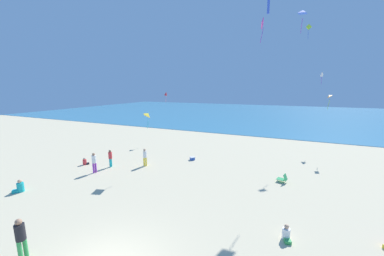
{
  "coord_description": "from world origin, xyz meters",
  "views": [
    {
      "loc": [
        5.65,
        -4.85,
        6.63
      ],
      "look_at": [
        0.0,
        8.07,
        4.04
      ],
      "focal_mm": 20.22,
      "sensor_mm": 36.0,
      "label": 1
    }
  ],
  "objects_px": {
    "beach_chair_far_right": "(283,178)",
    "cooler_box": "(192,158)",
    "kite_magenta": "(262,24)",
    "person_0": "(20,187)",
    "kite_white": "(322,74)",
    "kite_orange": "(329,96)",
    "kite_blue": "(303,12)",
    "person_1": "(21,236)",
    "person_7": "(110,157)",
    "person_4": "(286,234)",
    "kite_yellow": "(148,115)",
    "kite_lime": "(309,28)",
    "kite_red": "(166,94)",
    "person_3": "(94,161)",
    "person_5": "(85,162)",
    "person_6": "(145,156)"
  },
  "relations": [
    {
      "from": "beach_chair_far_right",
      "to": "cooler_box",
      "type": "xyz_separation_m",
      "value": [
        -7.9,
        1.89,
        -0.15
      ]
    },
    {
      "from": "person_3",
      "to": "person_7",
      "type": "xyz_separation_m",
      "value": [
        0.22,
        1.5,
        -0.08
      ]
    },
    {
      "from": "kite_magenta",
      "to": "kite_blue",
      "type": "distance_m",
      "value": 4.82
    },
    {
      "from": "kite_orange",
      "to": "kite_blue",
      "type": "xyz_separation_m",
      "value": [
        -3.09,
        -5.36,
        6.37
      ]
    },
    {
      "from": "person_3",
      "to": "person_1",
      "type": "bearing_deg",
      "value": -49.08
    },
    {
      "from": "beach_chair_far_right",
      "to": "kite_white",
      "type": "xyz_separation_m",
      "value": [
        3.27,
        12.93,
        7.94
      ]
    },
    {
      "from": "person_1",
      "to": "person_7",
      "type": "relative_size",
      "value": 1.17
    },
    {
      "from": "person_1",
      "to": "person_7",
      "type": "bearing_deg",
      "value": 116.53
    },
    {
      "from": "kite_orange",
      "to": "person_4",
      "type": "bearing_deg",
      "value": -102.25
    },
    {
      "from": "kite_magenta",
      "to": "kite_blue",
      "type": "relative_size",
      "value": 0.95
    },
    {
      "from": "person_3",
      "to": "kite_white",
      "type": "distance_m",
      "value": 25.16
    },
    {
      "from": "beach_chair_far_right",
      "to": "kite_magenta",
      "type": "distance_m",
      "value": 10.57
    },
    {
      "from": "kite_white",
      "to": "person_1",
      "type": "bearing_deg",
      "value": -116.72
    },
    {
      "from": "beach_chair_far_right",
      "to": "kite_blue",
      "type": "bearing_deg",
      "value": -83.2
    },
    {
      "from": "kite_blue",
      "to": "kite_white",
      "type": "bearing_deg",
      "value": 73.65
    },
    {
      "from": "person_7",
      "to": "person_4",
      "type": "bearing_deg",
      "value": -27.17
    },
    {
      "from": "person_5",
      "to": "kite_magenta",
      "type": "xyz_separation_m",
      "value": [
        14.12,
        2.55,
        10.44
      ]
    },
    {
      "from": "kite_orange",
      "to": "person_0",
      "type": "bearing_deg",
      "value": -138.2
    },
    {
      "from": "kite_lime",
      "to": "kite_orange",
      "type": "bearing_deg",
      "value": -38.12
    },
    {
      "from": "beach_chair_far_right",
      "to": "kite_red",
      "type": "xyz_separation_m",
      "value": [
        -14.03,
        7.73,
        5.67
      ]
    },
    {
      "from": "person_1",
      "to": "kite_lime",
      "type": "distance_m",
      "value": 27.22
    },
    {
      "from": "person_5",
      "to": "person_6",
      "type": "bearing_deg",
      "value": -31.33
    },
    {
      "from": "person_1",
      "to": "person_6",
      "type": "bearing_deg",
      "value": 100.87
    },
    {
      "from": "person_0",
      "to": "kite_white",
      "type": "distance_m",
      "value": 29.6
    },
    {
      "from": "kite_lime",
      "to": "beach_chair_far_right",
      "type": "bearing_deg",
      "value": -97.43
    },
    {
      "from": "person_7",
      "to": "kite_lime",
      "type": "height_order",
      "value": "kite_lime"
    },
    {
      "from": "cooler_box",
      "to": "kite_lime",
      "type": "relative_size",
      "value": 0.37
    },
    {
      "from": "person_7",
      "to": "kite_orange",
      "type": "relative_size",
      "value": 0.97
    },
    {
      "from": "beach_chair_far_right",
      "to": "person_4",
      "type": "xyz_separation_m",
      "value": [
        0.27,
        -6.39,
        -0.03
      ]
    },
    {
      "from": "person_0",
      "to": "person_4",
      "type": "relative_size",
      "value": 1.17
    },
    {
      "from": "person_5",
      "to": "kite_orange",
      "type": "height_order",
      "value": "kite_orange"
    },
    {
      "from": "kite_magenta",
      "to": "kite_blue",
      "type": "bearing_deg",
      "value": 58.24
    },
    {
      "from": "person_4",
      "to": "kite_yellow",
      "type": "height_order",
      "value": "kite_yellow"
    },
    {
      "from": "person_4",
      "to": "person_5",
      "type": "distance_m",
      "value": 16.66
    },
    {
      "from": "person_7",
      "to": "kite_blue",
      "type": "xyz_separation_m",
      "value": [
        14.03,
        5.94,
        11.38
      ]
    },
    {
      "from": "beach_chair_far_right",
      "to": "kite_lime",
      "type": "distance_m",
      "value": 16.29
    },
    {
      "from": "person_3",
      "to": "person_5",
      "type": "relative_size",
      "value": 2.52
    },
    {
      "from": "person_5",
      "to": "kite_red",
      "type": "distance_m",
      "value": 12.38
    },
    {
      "from": "kite_red",
      "to": "kite_lime",
      "type": "height_order",
      "value": "kite_lime"
    },
    {
      "from": "kite_lime",
      "to": "kite_blue",
      "type": "xyz_separation_m",
      "value": [
        -0.9,
        -7.07,
        -0.48
      ]
    },
    {
      "from": "kite_lime",
      "to": "kite_orange",
      "type": "relative_size",
      "value": 0.95
    },
    {
      "from": "person_1",
      "to": "kite_red",
      "type": "relative_size",
      "value": 1.28
    },
    {
      "from": "person_3",
      "to": "kite_yellow",
      "type": "xyz_separation_m",
      "value": [
        3.8,
        2.14,
        3.66
      ]
    },
    {
      "from": "person_1",
      "to": "person_4",
      "type": "xyz_separation_m",
      "value": [
        9.43,
        5.37,
        -0.75
      ]
    },
    {
      "from": "person_3",
      "to": "kite_blue",
      "type": "xyz_separation_m",
      "value": [
        14.24,
        7.44,
        11.3
      ]
    },
    {
      "from": "person_4",
      "to": "kite_orange",
      "type": "height_order",
      "value": "kite_orange"
    },
    {
      "from": "kite_magenta",
      "to": "beach_chair_far_right",
      "type": "bearing_deg",
      "value": 14.8
    },
    {
      "from": "kite_red",
      "to": "person_1",
      "type": "bearing_deg",
      "value": -75.97
    },
    {
      "from": "beach_chair_far_right",
      "to": "kite_magenta",
      "type": "xyz_separation_m",
      "value": [
        -1.94,
        -0.51,
        10.38
      ]
    },
    {
      "from": "kite_white",
      "to": "kite_orange",
      "type": "bearing_deg",
      "value": -86.22
    }
  ]
}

